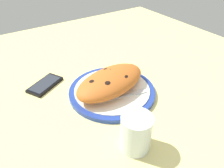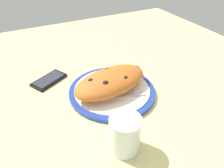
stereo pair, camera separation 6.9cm
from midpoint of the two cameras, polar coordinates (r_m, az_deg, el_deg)
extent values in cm
cube|color=#E5D684|center=(73.06, 2.71, -3.44)|extent=(150.00, 150.00, 3.00)
cylinder|color=#233D99|center=(71.68, 2.76, -2.06)|extent=(29.22, 29.22, 1.45)
cylinder|color=white|center=(71.14, 2.78, -1.50)|extent=(25.57, 25.57, 0.30)
ellipsoid|color=#C16023|center=(68.92, 2.51, 0.59)|extent=(28.42, 18.51, 6.44)
ellipsoid|color=black|center=(70.37, 1.23, 3.73)|extent=(2.88, 2.37, 0.90)
ellipsoid|color=black|center=(69.41, 2.80, 3.48)|extent=(3.10, 3.10, 0.88)
ellipsoid|color=black|center=(65.23, -2.45, 0.83)|extent=(3.37, 3.24, 0.94)
ellipsoid|color=black|center=(67.15, 6.51, 1.64)|extent=(2.91, 2.67, 0.83)
ellipsoid|color=black|center=(64.15, 1.29, 0.32)|extent=(3.75, 3.68, 0.98)
cube|color=silver|center=(67.05, 3.47, -3.85)|extent=(12.98, 3.81, 0.40)
cube|color=silver|center=(69.60, 10.24, -2.74)|extent=(4.39, 3.04, 0.40)
cube|color=silver|center=(71.66, 1.38, -0.80)|extent=(11.91, 5.35, 0.40)
cube|color=black|center=(78.67, 7.14, 2.96)|extent=(10.86, 5.33, 1.20)
cube|color=black|center=(79.85, -14.42, 0.95)|extent=(14.12, 11.77, 1.00)
cube|color=#2D333D|center=(79.53, -14.48, 1.29)|extent=(12.33, 10.19, 0.16)
cylinder|color=silver|center=(52.49, 7.37, -13.58)|extent=(7.81, 7.81, 10.17)
cylinder|color=silver|center=(54.37, 7.17, -15.28)|extent=(7.19, 7.19, 4.83)
camera|label=1|loc=(0.03, -87.17, 2.04)|focal=33.65mm
camera|label=2|loc=(0.03, 92.83, -2.04)|focal=33.65mm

